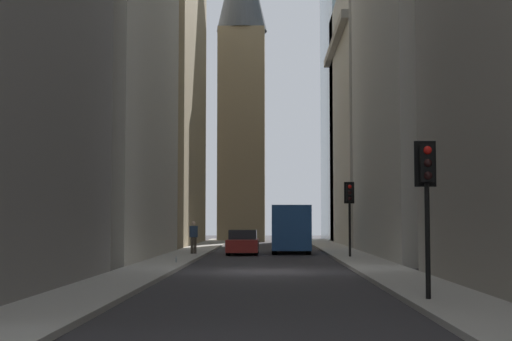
{
  "coord_description": "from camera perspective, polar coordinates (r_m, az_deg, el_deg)",
  "views": [
    {
      "loc": [
        -29.38,
        -0.2,
        1.99
      ],
      "look_at": [
        8.4,
        0.53,
        4.47
      ],
      "focal_mm": 53.03,
      "sensor_mm": 36.0,
      "label": 1
    }
  ],
  "objects": [
    {
      "name": "building_left_far",
      "position": [
        61.27,
        10.88,
        3.85
      ],
      "size": [
        17.16,
        10.5,
        20.01
      ],
      "color": "beige",
      "rests_on": "ground_plane"
    },
    {
      "name": "church_spire",
      "position": [
        71.59,
        -1.08,
        7.41
      ],
      "size": [
        4.75,
        4.75,
        30.33
      ],
      "color": "#9E8966",
      "rests_on": "ground_plane"
    },
    {
      "name": "ground_plane",
      "position": [
        29.45,
        0.72,
        -7.62
      ],
      "size": [
        135.0,
        135.0,
        0.0
      ],
      "primitive_type": "plane",
      "color": "#302D30"
    },
    {
      "name": "building_left_midfar",
      "position": [
        43.18,
        15.31,
        11.5
      ],
      "size": [
        18.21,
        10.0,
        26.49
      ],
      "color": "#B7B2A5",
      "rests_on": "ground_plane"
    },
    {
      "name": "sidewalk_right",
      "position": [
        29.82,
        -8.04,
        -7.4
      ],
      "size": [
        90.0,
        2.2,
        0.14
      ],
      "primitive_type": "cube",
      "color": "#A8A399",
      "rests_on": "ground_plane"
    },
    {
      "name": "building_right_far",
      "position": [
        61.07,
        -9.19,
        7.85
      ],
      "size": [
        17.06,
        10.5,
        28.4
      ],
      "color": "#9E8966",
      "rests_on": "ground_plane"
    },
    {
      "name": "sidewalk_left",
      "position": [
        29.76,
        9.49,
        -7.4
      ],
      "size": [
        90.0,
        2.2,
        0.14
      ],
      "primitive_type": "cube",
      "color": "#A8A399",
      "rests_on": "ground_plane"
    },
    {
      "name": "sedan_red",
      "position": [
        43.79,
        -1.0,
        -5.48
      ],
      "size": [
        4.3,
        1.78,
        1.42
      ],
      "color": "maroon",
      "rests_on": "ground_plane"
    },
    {
      "name": "delivery_truck",
      "position": [
        45.92,
        2.61,
        -4.4
      ],
      "size": [
        6.46,
        2.25,
        2.84
      ],
      "color": "#285699",
      "rests_on": "ground_plane"
    },
    {
      "name": "traffic_light_foreground",
      "position": [
        18.35,
        12.76,
        -0.86
      ],
      "size": [
        0.43,
        0.52,
        3.74
      ],
      "color": "black",
      "rests_on": "sidewalk_left"
    },
    {
      "name": "discarded_bottle",
      "position": [
        33.47,
        -6.04,
        -6.71
      ],
      "size": [
        0.07,
        0.07,
        0.27
      ],
      "color": "#999EA3",
      "rests_on": "sidewalk_right"
    },
    {
      "name": "traffic_light_midblock",
      "position": [
        38.75,
        7.07,
        -2.34
      ],
      "size": [
        0.43,
        0.52,
        3.79
      ],
      "color": "black",
      "rests_on": "sidewalk_left"
    },
    {
      "name": "pedestrian",
      "position": [
        41.85,
        -4.73,
        -4.93
      ],
      "size": [
        0.26,
        0.44,
        1.78
      ],
      "color": "#473D33",
      "rests_on": "sidewalk_right"
    }
  ]
}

